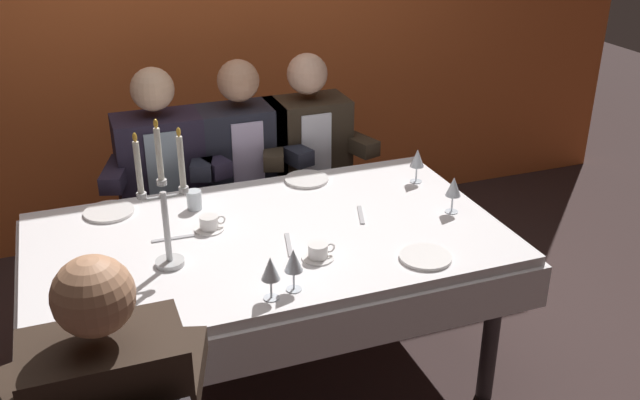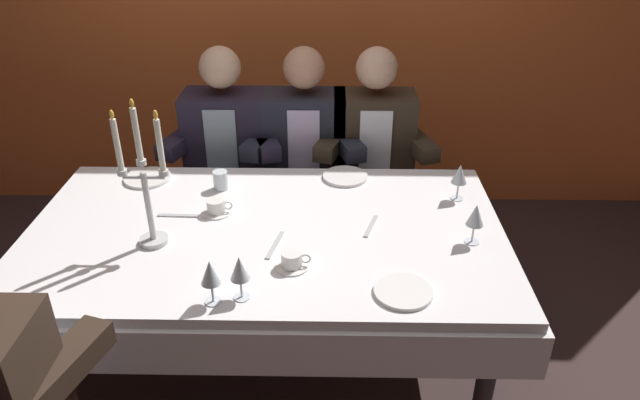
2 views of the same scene
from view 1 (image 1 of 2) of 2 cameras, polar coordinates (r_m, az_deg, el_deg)
ground_plane at (r=3.34m, az=-3.78°, el=-14.01°), size 12.00×12.00×0.00m
back_wall at (r=4.27m, az=-11.05°, el=14.61°), size 6.00×0.12×2.70m
dining_table at (r=2.98m, az=-4.11°, el=-4.73°), size 1.94×1.14×0.74m
candelabra at (r=2.65m, az=-12.28°, el=-0.67°), size 0.19×0.11×0.58m
dinner_plate_0 at (r=3.21m, az=-16.44°, el=-0.90°), size 0.21×0.21×0.01m
dinner_plate_1 at (r=2.77m, az=8.40°, el=-4.52°), size 0.20×0.20×0.01m
dinner_plate_2 at (r=3.40m, az=-1.07°, el=1.66°), size 0.21×0.21×0.01m
wine_glass_0 at (r=2.50m, az=-2.13°, el=-4.92°), size 0.07×0.07×0.16m
wine_glass_1 at (r=3.38m, az=7.75°, el=3.27°), size 0.07×0.07×0.16m
wine_glass_2 at (r=3.10m, az=10.58°, el=0.99°), size 0.07×0.07×0.16m
wine_glass_3 at (r=2.45m, az=-3.97°, el=-5.57°), size 0.07×0.07×0.16m
water_tumbler_0 at (r=3.15m, az=-9.97°, el=0.01°), size 0.07×0.07×0.09m
coffee_cup_0 at (r=2.97m, az=-8.80°, el=-1.88°), size 0.13×0.12×0.06m
coffee_cup_1 at (r=2.73m, az=-0.14°, el=-4.18°), size 0.13×0.12×0.06m
knife_0 at (r=2.83m, az=-2.50°, el=-3.58°), size 0.06×0.19×0.01m
spoon_1 at (r=3.07m, az=3.28°, el=-1.19°), size 0.07×0.17×0.01m
fork_2 at (r=2.94m, az=-11.61°, el=-3.01°), size 0.17×0.02×0.01m
seated_diner_1 at (r=3.66m, az=-12.61°, el=2.63°), size 0.63×0.48×1.24m
seated_diner_2 at (r=3.73m, az=-6.26°, el=3.54°), size 0.63×0.48×1.24m
seated_diner_3 at (r=3.83m, az=-1.01°, el=4.26°), size 0.63×0.48×1.24m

